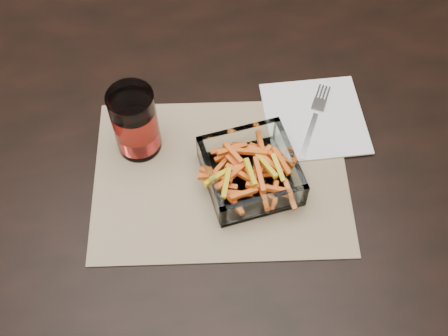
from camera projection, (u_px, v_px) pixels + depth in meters
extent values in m
plane|color=#331E0F|center=(210.00, 278.00, 1.69)|extent=(4.50, 4.50, 0.00)
cube|color=black|center=(202.00, 141.00, 1.06)|extent=(1.60, 0.90, 0.03)
cylinder|color=black|center=(430.00, 75.00, 1.64)|extent=(0.06, 0.06, 0.72)
cube|color=tan|center=(221.00, 176.00, 1.00)|extent=(0.49, 0.39, 0.00)
cube|color=white|center=(250.00, 178.00, 0.99)|extent=(0.17, 0.17, 0.01)
cube|color=white|center=(238.00, 138.00, 1.01)|extent=(0.15, 0.03, 0.06)
cube|color=white|center=(264.00, 206.00, 0.93)|extent=(0.15, 0.03, 0.06)
cube|color=white|center=(211.00, 181.00, 0.96)|extent=(0.03, 0.15, 0.06)
cube|color=white|center=(289.00, 161.00, 0.98)|extent=(0.03, 0.15, 0.06)
cylinder|color=white|center=(135.00, 122.00, 0.97)|extent=(0.08, 0.08, 0.14)
cylinder|color=#A91D18|center=(136.00, 127.00, 0.99)|extent=(0.07, 0.07, 0.09)
cube|color=white|center=(315.00, 118.00, 1.06)|extent=(0.20, 0.20, 0.00)
cube|color=silver|center=(309.00, 136.00, 1.04)|extent=(0.06, 0.10, 0.00)
cube|color=silver|center=(319.00, 105.00, 1.08)|extent=(0.04, 0.04, 0.00)
cube|color=silver|center=(318.00, 91.00, 1.09)|extent=(0.02, 0.03, 0.00)
cube|color=silver|center=(321.00, 92.00, 1.09)|extent=(0.02, 0.03, 0.00)
cube|color=silver|center=(325.00, 93.00, 1.09)|extent=(0.02, 0.03, 0.00)
cube|color=silver|center=(328.00, 94.00, 1.09)|extent=(0.02, 0.03, 0.00)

